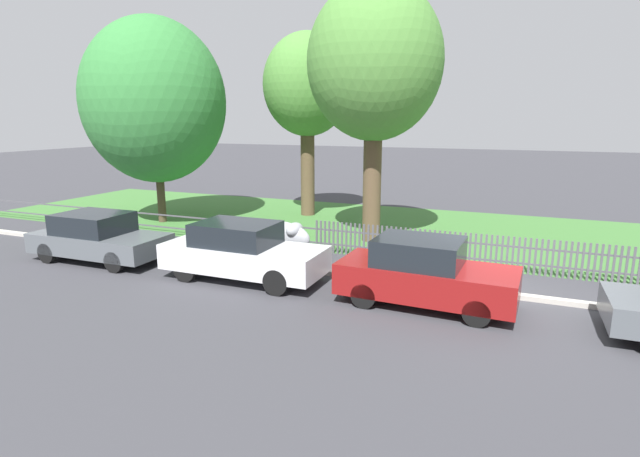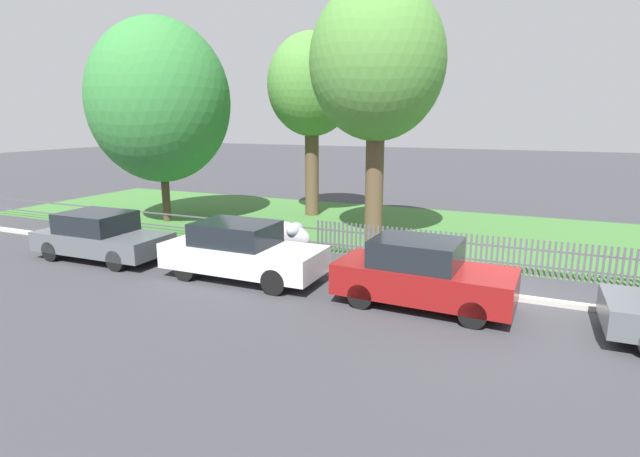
{
  "view_description": "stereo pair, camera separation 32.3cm",
  "coord_description": "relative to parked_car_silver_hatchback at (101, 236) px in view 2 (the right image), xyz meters",
  "views": [
    {
      "loc": [
        0.38,
        -11.89,
        4.14
      ],
      "look_at": [
        -4.88,
        0.77,
        1.1
      ],
      "focal_mm": 28.0,
      "sensor_mm": 36.0,
      "label": 1
    },
    {
      "loc": [
        0.68,
        -11.77,
        4.14
      ],
      "look_at": [
        -4.88,
        0.77,
        1.1
      ],
      "focal_mm": 28.0,
      "sensor_mm": 36.0,
      "label": 2
    }
  ],
  "objects": [
    {
      "name": "ground_plane",
      "position": [
        11.17,
        1.19,
        -0.7
      ],
      "size": [
        120.0,
        120.0,
        0.0
      ],
      "primitive_type": "plane",
      "color": "#38383D"
    },
    {
      "name": "grass_strip",
      "position": [
        11.17,
        7.83,
        -0.7
      ],
      "size": [
        43.07,
        8.91,
        0.01
      ],
      "primitive_type": "cube",
      "color": "#3D7033",
      "rests_on": "ground"
    },
    {
      "name": "parked_car_black_saloon",
      "position": [
        4.87,
        0.08,
        0.05
      ],
      "size": [
        4.26,
        1.69,
        1.51
      ],
      "rotation": [
        0.0,
        0.0,
        -0.0
      ],
      "color": "silver",
      "rests_on": "ground"
    },
    {
      "name": "tree_behind_motorcycle",
      "position": [
        2.82,
        8.92,
        4.71
      ],
      "size": [
        3.68,
        3.68,
        7.62
      ],
      "color": "brown",
      "rests_on": "ground"
    },
    {
      "name": "tree_nearest_kerb",
      "position": [
        -2.04,
        5.25,
        4.08
      ],
      "size": [
        5.48,
        5.48,
        7.94
      ],
      "color": "#473828",
      "rests_on": "ground"
    },
    {
      "name": "tree_mid_park",
      "position": [
        6.74,
        5.46,
        5.14
      ],
      "size": [
        4.38,
        4.38,
        8.42
      ],
      "color": "brown",
      "rests_on": "ground"
    },
    {
      "name": "parked_car_silver_hatchback",
      "position": [
        0.0,
        0.0,
        0.0
      ],
      "size": [
        4.08,
        1.8,
        1.42
      ],
      "rotation": [
        0.0,
        0.0,
        0.01
      ],
      "color": "#51565B",
      "rests_on": "ground"
    },
    {
      "name": "parked_car_navy_estate",
      "position": [
        9.62,
        0.03,
        0.05
      ],
      "size": [
        3.96,
        1.78,
        1.53
      ],
      "rotation": [
        0.0,
        0.0,
        -0.04
      ],
      "color": "maroon",
      "rests_on": "ground"
    },
    {
      "name": "kerb_stone",
      "position": [
        11.17,
        1.29,
        -0.64
      ],
      "size": [
        43.07,
        0.2,
        0.12
      ],
      "primitive_type": "cube",
      "color": "#B2ADA3",
      "rests_on": "ground"
    },
    {
      "name": "park_fence",
      "position": [
        11.17,
        3.39,
        -0.2
      ],
      "size": [
        43.07,
        0.05,
        1.01
      ],
      "color": "#4C4C51",
      "rests_on": "ground"
    },
    {
      "name": "covered_motorcycle",
      "position": [
        4.98,
        2.24,
        -0.02
      ],
      "size": [
        1.99,
        0.74,
        1.14
      ],
      "rotation": [
        0.0,
        0.0,
        -0.07
      ],
      "color": "black",
      "rests_on": "ground"
    }
  ]
}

